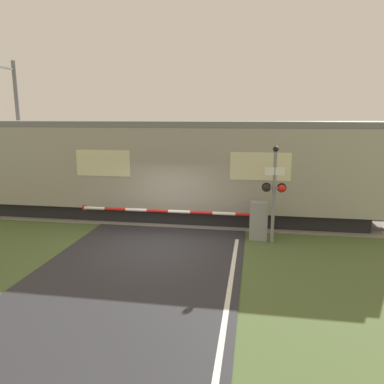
% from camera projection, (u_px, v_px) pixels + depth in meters
% --- Properties ---
extents(ground_plane, '(80.00, 80.00, 0.00)m').
position_uv_depth(ground_plane, '(158.00, 245.00, 12.23)').
color(ground_plane, '#4C6033').
extents(track_bed, '(36.00, 3.20, 0.13)m').
position_uv_depth(track_bed, '(179.00, 216.00, 15.71)').
color(track_bed, gray).
rests_on(track_bed, ground_plane).
extents(train, '(21.52, 2.88, 3.96)m').
position_uv_depth(train, '(117.00, 168.00, 15.74)').
color(train, black).
rests_on(train, ground_plane).
extents(crossing_barrier, '(6.71, 0.44, 1.31)m').
position_uv_depth(crossing_barrier, '(241.00, 219.00, 12.85)').
color(crossing_barrier, gray).
rests_on(crossing_barrier, ground_plane).
extents(signal_post, '(0.78, 0.26, 3.22)m').
position_uv_depth(signal_post, '(274.00, 189.00, 12.08)').
color(signal_post, gray).
rests_on(signal_post, ground_plane).
extents(catenary_pole, '(0.20, 1.90, 6.74)m').
position_uv_depth(catenary_pole, '(19.00, 129.00, 18.33)').
color(catenary_pole, slate).
rests_on(catenary_pole, ground_plane).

